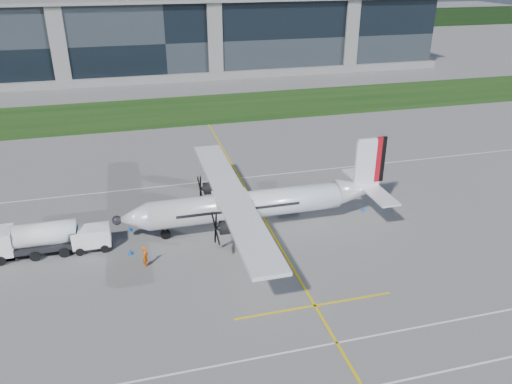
{
  "coord_description": "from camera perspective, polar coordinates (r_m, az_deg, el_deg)",
  "views": [
    {
      "loc": [
        -8.6,
        -33.21,
        22.85
      ],
      "look_at": [
        2.21,
        7.82,
        2.96
      ],
      "focal_mm": 35.0,
      "sensor_mm": 36.0,
      "label": 1
    }
  ],
  "objects": [
    {
      "name": "fuel_tanker_truck",
      "position": [
        46.21,
        -24.77,
        -5.05
      ],
      "size": [
        7.59,
        2.47,
        2.85
      ],
      "primitive_type": null,
      "color": "white",
      "rests_on": "ground"
    },
    {
      "name": "ground",
      "position": [
        77.17,
        -7.76,
        7.66
      ],
      "size": [
        400.0,
        400.0,
        0.0
      ],
      "primitive_type": "plane",
      "color": "#64615F",
      "rests_on": "ground"
    },
    {
      "name": "safety_cone_fwd",
      "position": [
        45.9,
        -17.13,
        -5.62
      ],
      "size": [
        0.36,
        0.36,
        0.5
      ],
      "primitive_type": "cone",
      "color": "blue",
      "rests_on": "ground"
    },
    {
      "name": "grass_strip",
      "position": [
        84.8,
        -8.5,
        9.22
      ],
      "size": [
        400.0,
        18.0,
        0.04
      ],
      "primitive_type": "cube",
      "color": "#14370F",
      "rests_on": "ground"
    },
    {
      "name": "baggage_tug",
      "position": [
        45.4,
        -18.27,
        -5.03
      ],
      "size": [
        3.37,
        2.02,
        2.02
      ],
      "primitive_type": null,
      "color": "white",
      "rests_on": "ground"
    },
    {
      "name": "safety_cone_tail",
      "position": [
        50.9,
        12.21,
        -1.86
      ],
      "size": [
        0.36,
        0.36,
        0.5
      ],
      "primitive_type": "cone",
      "color": "blue",
      "rests_on": "ground"
    },
    {
      "name": "terminal_building",
      "position": [
        114.57,
        -10.79,
        17.0
      ],
      "size": [
        120.0,
        20.0,
        15.0
      ],
      "primitive_type": "cube",
      "color": "black",
      "rests_on": "ground"
    },
    {
      "name": "yellow_taxiway_centerline",
      "position": [
        50.23,
        0.24,
        -1.93
      ],
      "size": [
        0.2,
        70.0,
        0.01
      ],
      "primitive_type": "cube",
      "color": "yellow",
      "rests_on": "ground"
    },
    {
      "name": "safety_cone_stbdwing",
      "position": [
        57.47,
        -4.86,
        1.87
      ],
      "size": [
        0.36,
        0.36,
        0.5
      ],
      "primitive_type": "cone",
      "color": "blue",
      "rests_on": "ground"
    },
    {
      "name": "safety_cone_nose_port",
      "position": [
        44.04,
        -14.17,
        -6.62
      ],
      "size": [
        0.36,
        0.36,
        0.5
      ],
      "primitive_type": "cone",
      "color": "blue",
      "rests_on": "ground"
    },
    {
      "name": "safety_cone_nose_stbd",
      "position": [
        47.63,
        -14.26,
        -4.06
      ],
      "size": [
        0.36,
        0.36,
        0.5
      ],
      "primitive_type": "cone",
      "color": "blue",
      "rests_on": "ground"
    },
    {
      "name": "tree_line",
      "position": [
        174.56,
        -12.46,
        18.04
      ],
      "size": [
        400.0,
        6.0,
        6.0
      ],
      "primitive_type": "cube",
      "color": "black",
      "rests_on": "ground"
    },
    {
      "name": "turboprop_aircraft",
      "position": [
        45.14,
        0.03,
        0.33
      ],
      "size": [
        25.24,
        26.18,
        7.85
      ],
      "primitive_type": null,
      "color": "white",
      "rests_on": "ground"
    },
    {
      "name": "ground_crew_person",
      "position": [
        41.68,
        -12.55,
        -7.07
      ],
      "size": [
        0.88,
        1.02,
        2.12
      ],
      "primitive_type": "imported",
      "rotation": [
        0.0,
        0.0,
        1.22
      ],
      "color": "#F25907",
      "rests_on": "ground"
    }
  ]
}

